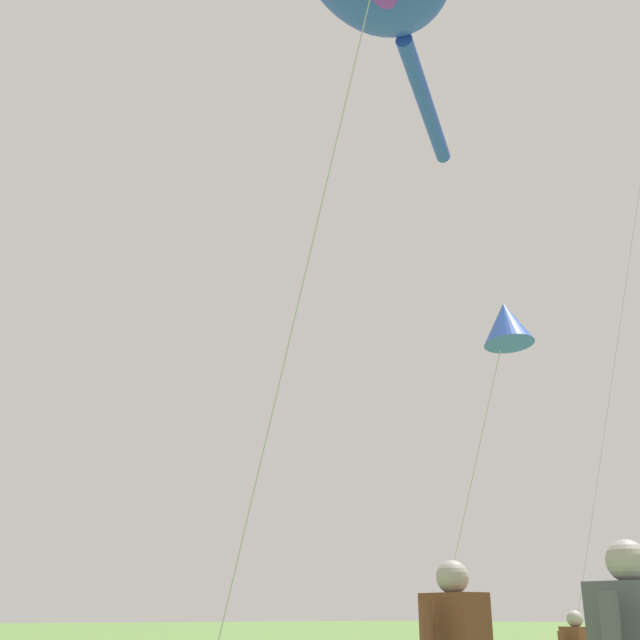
{
  "coord_description": "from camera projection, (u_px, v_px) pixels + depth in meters",
  "views": [
    {
      "loc": [
        -8.67,
        -2.65,
        1.34
      ],
      "look_at": [
        0.63,
        7.96,
        6.61
      ],
      "focal_mm": 44.43,
      "sensor_mm": 36.0,
      "label": 1
    }
  ],
  "objects": [
    {
      "name": "small_kite_streamer_purple",
      "position": [
        506.0,
        324.0,
        15.52
      ],
      "size": [
        1.93,
        4.27,
        7.19
      ],
      "rotation": [
        0.0,
        0.0,
        -0.25
      ],
      "color": "blue",
      "rests_on": "ground"
    }
  ]
}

